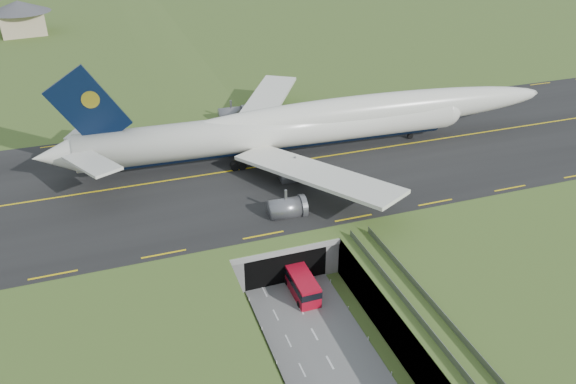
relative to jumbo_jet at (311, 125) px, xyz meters
name	(u,v)px	position (x,y,z in m)	size (l,w,h in m)	color
ground	(306,320)	(-14.42, -35.90, -11.46)	(900.00, 900.00, 0.00)	#445D25
airfield_deck	(306,302)	(-14.42, -35.90, -8.46)	(800.00, 800.00, 6.00)	gray
trench_road	(328,360)	(-14.42, -43.40, -11.36)	(12.00, 75.00, 0.20)	slate
taxiway	(239,170)	(-14.42, -2.90, -5.37)	(800.00, 44.00, 0.18)	black
tunnel_portal	(267,232)	(-14.42, -19.19, -8.12)	(17.00, 22.30, 6.00)	gray
guideway	(472,377)	(-3.42, -55.01, -6.13)	(3.00, 53.00, 7.05)	#A8A8A3
jumbo_jet	(311,125)	(0.00, 0.00, 0.00)	(95.51, 61.26, 20.28)	white
shuttle_tram	(302,284)	(-13.13, -30.79, -9.74)	(3.02, 7.68, 3.12)	#AA0B1F
service_building	(20,14)	(-55.64, 115.40, 0.79)	(21.89, 21.89, 10.55)	#C2AC8C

